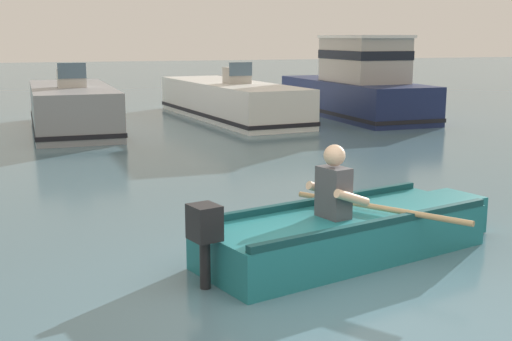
# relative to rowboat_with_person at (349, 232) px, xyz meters

# --- Properties ---
(ground_plane) EXTENTS (120.00, 120.00, 0.00)m
(ground_plane) POSITION_rel_rowboat_with_person_xyz_m (-0.61, -1.41, -0.25)
(ground_plane) COLOR slate
(rowboat_with_person) EXTENTS (3.69, 1.85, 1.19)m
(rowboat_with_person) POSITION_rel_rowboat_with_person_xyz_m (0.00, 0.00, 0.00)
(rowboat_with_person) COLOR #1E727A
(rowboat_with_person) RESTS_ON ground
(moored_boat_grey) EXTENTS (1.88, 5.32, 1.66)m
(moored_boat_grey) POSITION_rel_rowboat_with_person_xyz_m (-2.03, 10.82, 0.27)
(moored_boat_grey) COLOR gray
(moored_boat_grey) RESTS_ON ground
(moored_boat_white) EXTENTS (2.58, 6.95, 1.59)m
(moored_boat_white) POSITION_rel_rowboat_with_person_xyz_m (2.33, 11.95, 0.23)
(moored_boat_white) COLOR white
(moored_boat_white) RESTS_ON ground
(moored_boat_navy) EXTENTS (2.10, 6.18, 2.30)m
(moored_boat_navy) POSITION_rel_rowboat_with_person_xyz_m (5.87, 11.17, 0.60)
(moored_boat_navy) COLOR #19234C
(moored_boat_navy) RESTS_ON ground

